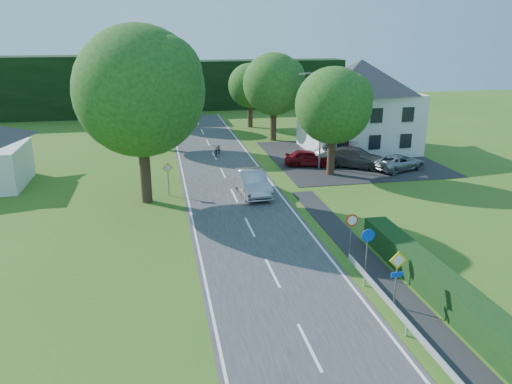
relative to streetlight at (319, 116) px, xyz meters
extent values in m
cube|color=#313133|center=(-8.06, -10.00, -4.44)|extent=(7.00, 80.00, 0.04)
cube|color=black|center=(3.94, 3.00, -4.44)|extent=(14.00, 16.00, 0.04)
cube|color=white|center=(-11.31, -10.00, -4.42)|extent=(0.12, 80.00, 0.01)
cube|color=white|center=(-4.81, -10.00, -4.42)|extent=(0.12, 80.00, 0.01)
cube|color=black|center=(-0.06, 36.00, -0.96)|extent=(30.00, 5.00, 7.00)
cube|color=white|center=(5.94, 6.00, -1.66)|extent=(10.00, 8.00, 5.60)
pyramid|color=#252529|center=(5.94, 6.00, 2.64)|extent=(10.60, 8.40, 3.00)
cylinder|color=gray|center=(0.14, 0.00, -0.46)|extent=(0.16, 0.16, 8.00)
cylinder|color=gray|center=(-0.66, 0.00, 3.44)|extent=(1.70, 0.10, 0.10)
cube|color=gray|center=(-1.56, 0.00, 3.39)|extent=(0.50, 0.18, 0.12)
cylinder|color=gray|center=(-3.76, -22.00, -3.26)|extent=(0.07, 0.07, 2.40)
cube|color=yellow|center=(-3.76, -22.03, -2.26)|extent=(0.78, 0.04, 0.78)
cube|color=white|center=(-3.76, -22.03, -2.26)|extent=(0.57, 0.05, 0.57)
cube|color=blue|center=(-3.76, -22.03, -2.91)|extent=(0.50, 0.04, 0.22)
cylinder|color=gray|center=(-3.76, -19.00, -3.36)|extent=(0.07, 0.07, 2.20)
cylinder|color=blue|center=(-3.76, -19.03, -2.41)|extent=(0.64, 0.04, 0.64)
cylinder|color=gray|center=(-3.76, -17.00, -3.36)|extent=(0.07, 0.07, 2.20)
cylinder|color=red|center=(-3.76, -17.03, -2.41)|extent=(0.64, 0.04, 0.64)
cylinder|color=white|center=(-3.76, -17.05, -2.41)|extent=(0.48, 0.04, 0.48)
cylinder|color=gray|center=(-12.56, -5.00, -3.36)|extent=(0.07, 0.07, 2.20)
cube|color=yellow|center=(-12.56, -5.03, -2.41)|extent=(0.78, 0.04, 0.78)
cube|color=white|center=(-12.56, -5.03, -2.41)|extent=(0.57, 0.05, 0.57)
imported|color=#9FA0A4|center=(-6.75, -5.83, -3.57)|extent=(2.11, 5.28, 1.71)
imported|color=black|center=(-7.75, 6.09, -3.87)|extent=(1.40, 2.24, 1.11)
imported|color=maroon|center=(-0.54, 0.92, -3.72)|extent=(4.39, 2.56, 1.40)
imported|color=#ABABB0|center=(1.82, 1.08, -3.71)|extent=(4.37, 1.63, 1.43)
imported|color=#46464A|center=(3.29, -0.22, -3.60)|extent=(5.96, 5.06, 1.64)
imported|color=#9F9FA6|center=(6.48, -1.87, -3.77)|extent=(5.16, 3.70, 1.30)
imported|color=red|center=(3.20, 0.84, -3.39)|extent=(2.55, 2.58, 2.07)
camera|label=1|loc=(-13.03, -39.01, 6.63)|focal=35.00mm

